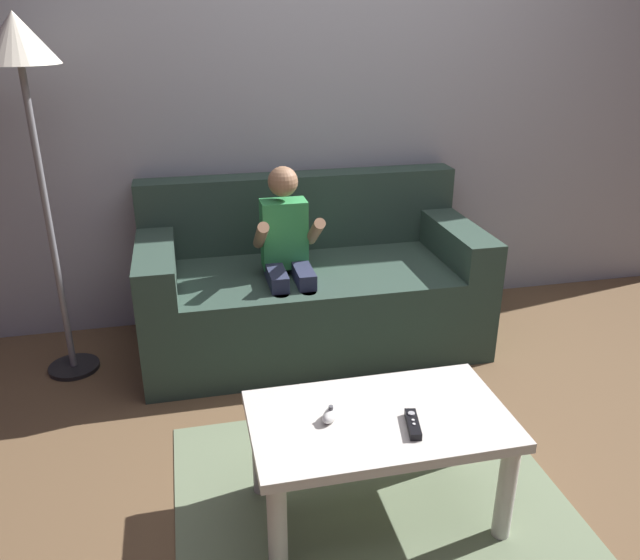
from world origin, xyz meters
name	(u,v)px	position (x,y,z in m)	size (l,w,h in m)	color
ground_plane	(423,465)	(0.00, 0.00, 0.00)	(10.07, 10.07, 0.00)	brown
wall_back	(333,87)	(0.00, 1.50, 1.25)	(5.03, 0.05, 2.50)	#999EA8
couch	(310,288)	(-0.21, 1.10, 0.30)	(1.69, 0.80, 0.83)	#2D4238
person_seated_on_couch	(288,255)	(-0.36, 0.93, 0.55)	(0.31, 0.38, 0.96)	#282D47
coffee_table	(379,434)	(-0.25, -0.19, 0.33)	(0.85, 0.49, 0.40)	beige
area_rug	(375,510)	(-0.25, -0.19, 0.00)	(1.37, 1.26, 0.01)	#6B7A5B
game_remote_black_near_edge	(413,424)	(-0.17, -0.27, 0.41)	(0.06, 0.14, 0.03)	black
nunchuk_white	(331,414)	(-0.41, -0.18, 0.42)	(0.09, 0.10, 0.05)	white
floor_lamp	(22,69)	(-1.41, 1.05, 1.40)	(0.32, 0.32, 1.62)	black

